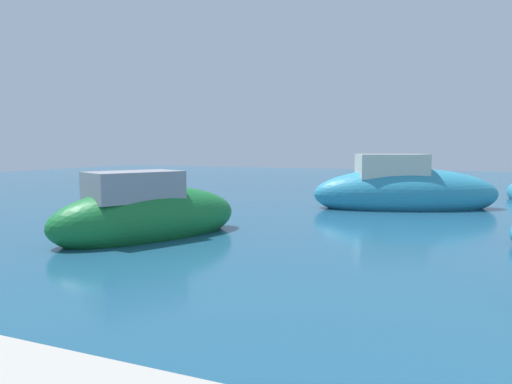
# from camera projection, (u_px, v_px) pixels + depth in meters

# --- Properties ---
(moored_boat_1) EXTENTS (6.47, 4.04, 2.23)m
(moored_boat_1) POSITION_uv_depth(u_px,v_px,m) (404.00, 191.00, 15.52)
(moored_boat_1) COLOR teal
(moored_boat_1) RESTS_ON ground
(moored_boat_2) EXTENTS (3.56, 4.85, 1.86)m
(moored_boat_2) POSITION_uv_depth(u_px,v_px,m) (148.00, 215.00, 10.52)
(moored_boat_2) COLOR #197233
(moored_boat_2) RESTS_ON ground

